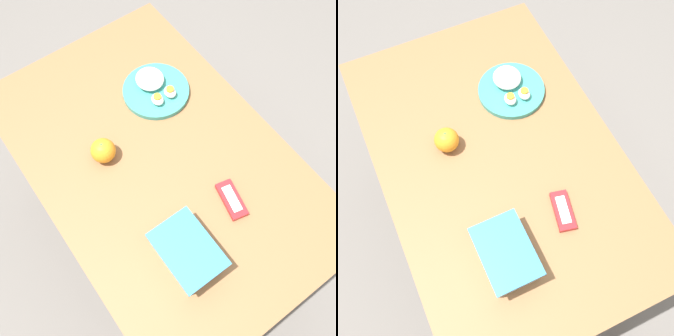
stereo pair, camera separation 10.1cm
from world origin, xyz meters
TOP-DOWN VIEW (x-y plane):
  - ground_plane at (0.00, 0.00)m, footprint 10.00×10.00m
  - table at (0.00, 0.00)m, footprint 1.16×0.74m
  - food_container at (-0.30, 0.12)m, footprint 0.20×0.14m
  - orange_fruit at (0.11, 0.13)m, footprint 0.08×0.08m
  - rice_plate at (0.22, -0.14)m, footprint 0.23×0.23m
  - candy_bar at (-0.25, -0.10)m, footprint 0.13×0.08m

SIDE VIEW (x-z plane):
  - ground_plane at x=0.00m, z-range 0.00..0.00m
  - table at x=0.00m, z-range 0.24..0.95m
  - candy_bar at x=-0.25m, z-range 0.71..0.73m
  - rice_plate at x=0.22m, z-range 0.70..0.75m
  - orange_fruit at x=0.11m, z-range 0.71..0.78m
  - food_container at x=-0.30m, z-range 0.70..0.79m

